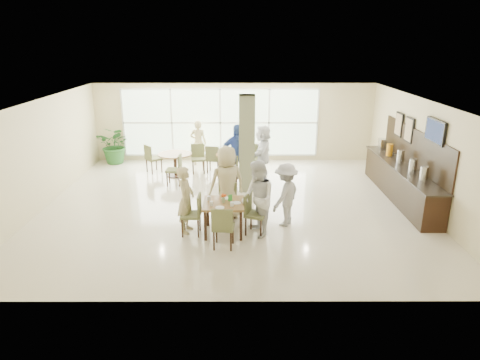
{
  "coord_description": "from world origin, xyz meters",
  "views": [
    {
      "loc": [
        0.18,
        -10.79,
        4.28
      ],
      "look_at": [
        0.2,
        -1.2,
        1.1
      ],
      "focal_mm": 32.0,
      "sensor_mm": 36.0,
      "label": 1
    }
  ],
  "objects_px": {
    "adult_b": "(263,151)",
    "teen_left": "(186,200)",
    "round_table_left": "(175,159)",
    "teen_standing": "(286,195)",
    "main_table": "(224,206)",
    "round_table_right": "(234,159)",
    "potted_plant": "(116,145)",
    "teen_right": "(258,199)",
    "teen_far": "(227,183)",
    "adult_standing": "(198,143)",
    "buffet_counter": "(401,179)",
    "adult_a": "(237,155)"
  },
  "relations": [
    {
      "from": "teen_right",
      "to": "adult_b",
      "type": "relative_size",
      "value": 1.03
    },
    {
      "from": "round_table_left",
      "to": "adult_standing",
      "type": "bearing_deg",
      "value": 63.62
    },
    {
      "from": "teen_right",
      "to": "adult_a",
      "type": "relative_size",
      "value": 0.93
    },
    {
      "from": "buffet_counter",
      "to": "teen_left",
      "type": "distance_m",
      "value": 6.14
    },
    {
      "from": "buffet_counter",
      "to": "adult_a",
      "type": "distance_m",
      "value": 4.77
    },
    {
      "from": "round_table_left",
      "to": "teen_left",
      "type": "relative_size",
      "value": 0.7
    },
    {
      "from": "round_table_right",
      "to": "round_table_left",
      "type": "bearing_deg",
      "value": 178.36
    },
    {
      "from": "main_table",
      "to": "adult_b",
      "type": "relative_size",
      "value": 0.55
    },
    {
      "from": "adult_b",
      "to": "adult_standing",
      "type": "relative_size",
      "value": 1.06
    },
    {
      "from": "round_table_right",
      "to": "teen_left",
      "type": "relative_size",
      "value": 0.74
    },
    {
      "from": "adult_b",
      "to": "teen_left",
      "type": "bearing_deg",
      "value": -18.65
    },
    {
      "from": "buffet_counter",
      "to": "adult_standing",
      "type": "relative_size",
      "value": 2.94
    },
    {
      "from": "teen_left",
      "to": "adult_b",
      "type": "relative_size",
      "value": 0.93
    },
    {
      "from": "adult_b",
      "to": "teen_standing",
      "type": "bearing_deg",
      "value": 11.92
    },
    {
      "from": "main_table",
      "to": "teen_standing",
      "type": "relative_size",
      "value": 0.61
    },
    {
      "from": "main_table",
      "to": "potted_plant",
      "type": "xyz_separation_m",
      "value": [
        -4.06,
        5.84,
        0.02
      ]
    },
    {
      "from": "teen_right",
      "to": "round_table_left",
      "type": "bearing_deg",
      "value": -168.42
    },
    {
      "from": "round_table_left",
      "to": "main_table",
      "type": "bearing_deg",
      "value": -68.32
    },
    {
      "from": "round_table_right",
      "to": "teen_right",
      "type": "relative_size",
      "value": 0.67
    },
    {
      "from": "round_table_right",
      "to": "teen_left",
      "type": "xyz_separation_m",
      "value": [
        -1.05,
        -4.21,
        0.2
      ]
    },
    {
      "from": "round_table_right",
      "to": "adult_standing",
      "type": "height_order",
      "value": "adult_standing"
    },
    {
      "from": "round_table_right",
      "to": "adult_standing",
      "type": "xyz_separation_m",
      "value": [
        -1.27,
        1.35,
        0.21
      ]
    },
    {
      "from": "round_table_right",
      "to": "adult_standing",
      "type": "distance_m",
      "value": 1.87
    },
    {
      "from": "adult_b",
      "to": "round_table_left",
      "type": "bearing_deg",
      "value": -85.45
    },
    {
      "from": "round_table_right",
      "to": "teen_far",
      "type": "distance_m",
      "value": 3.43
    },
    {
      "from": "main_table",
      "to": "buffet_counter",
      "type": "distance_m",
      "value": 5.38
    },
    {
      "from": "main_table",
      "to": "potted_plant",
      "type": "relative_size",
      "value": 0.69
    },
    {
      "from": "teen_standing",
      "to": "adult_b",
      "type": "xyz_separation_m",
      "value": [
        -0.34,
        3.78,
        0.08
      ]
    },
    {
      "from": "main_table",
      "to": "round_table_right",
      "type": "bearing_deg",
      "value": 87.54
    },
    {
      "from": "round_table_left",
      "to": "teen_standing",
      "type": "relative_size",
      "value": 0.72
    },
    {
      "from": "teen_left",
      "to": "teen_far",
      "type": "relative_size",
      "value": 0.85
    },
    {
      "from": "main_table",
      "to": "teen_right",
      "type": "height_order",
      "value": "teen_right"
    },
    {
      "from": "main_table",
      "to": "adult_a",
      "type": "height_order",
      "value": "adult_a"
    },
    {
      "from": "adult_b",
      "to": "buffet_counter",
      "type": "bearing_deg",
      "value": 69.03
    },
    {
      "from": "teen_far",
      "to": "round_table_right",
      "type": "bearing_deg",
      "value": -112.54
    },
    {
      "from": "teen_left",
      "to": "adult_a",
      "type": "height_order",
      "value": "adult_a"
    },
    {
      "from": "adult_standing",
      "to": "buffet_counter",
      "type": "bearing_deg",
      "value": 155.8
    },
    {
      "from": "teen_left",
      "to": "teen_right",
      "type": "relative_size",
      "value": 0.9
    },
    {
      "from": "adult_standing",
      "to": "potted_plant",
      "type": "bearing_deg",
      "value": 1.69
    },
    {
      "from": "round_table_left",
      "to": "teen_far",
      "type": "xyz_separation_m",
      "value": [
        1.78,
        -3.47,
        0.35
      ]
    },
    {
      "from": "teen_right",
      "to": "adult_b",
      "type": "distance_m",
      "value": 4.36
    },
    {
      "from": "teen_left",
      "to": "adult_b",
      "type": "bearing_deg",
      "value": -17.21
    },
    {
      "from": "main_table",
      "to": "potted_plant",
      "type": "distance_m",
      "value": 7.11
    },
    {
      "from": "teen_left",
      "to": "main_table",
      "type": "bearing_deg",
      "value": -87.19
    },
    {
      "from": "main_table",
      "to": "adult_standing",
      "type": "xyz_separation_m",
      "value": [
        -1.09,
        5.65,
        0.14
      ]
    },
    {
      "from": "round_table_right",
      "to": "potted_plant",
      "type": "height_order",
      "value": "potted_plant"
    },
    {
      "from": "teen_far",
      "to": "adult_b",
      "type": "height_order",
      "value": "teen_far"
    },
    {
      "from": "adult_b",
      "to": "main_table",
      "type": "bearing_deg",
      "value": -7.97
    },
    {
      "from": "round_table_left",
      "to": "teen_left",
      "type": "xyz_separation_m",
      "value": [
        0.87,
        -4.27,
        0.21
      ]
    },
    {
      "from": "potted_plant",
      "to": "round_table_left",
      "type": "bearing_deg",
      "value": -32.55
    }
  ]
}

